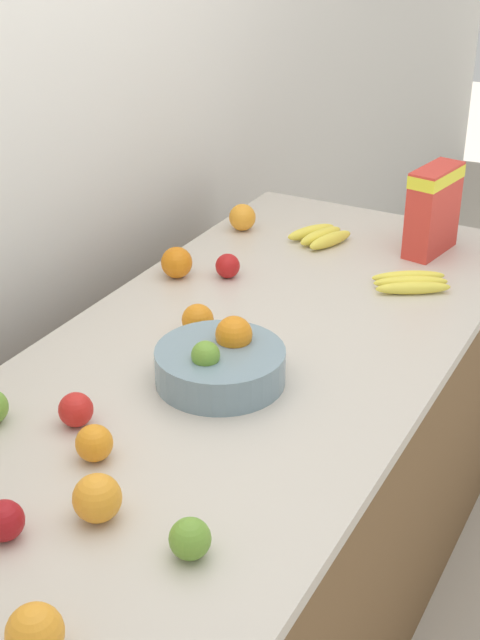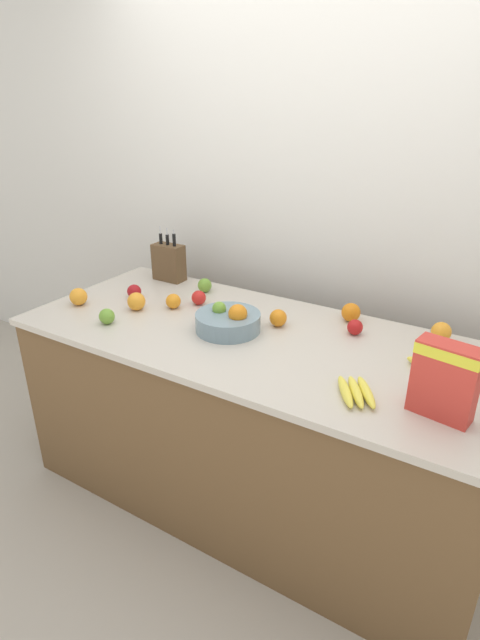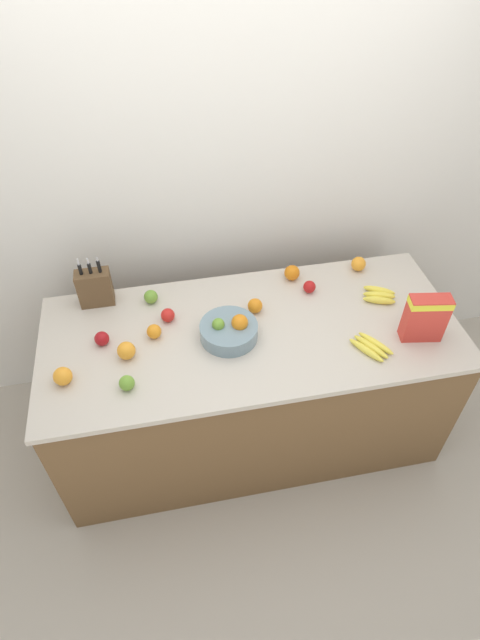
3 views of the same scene
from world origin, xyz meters
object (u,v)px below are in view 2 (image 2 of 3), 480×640
object	(u,v)px
apple_middle	(205,285)
apple_rear	(199,298)
orange_near_bowl	(278,318)
cereal_box	(445,377)
orange_back_center	(136,301)
banana_bunch_right	(356,392)
orange_front_right	(351,312)
fruit_bowl	(228,321)
knife_block	(169,262)
apple_front	(107,316)
orange_front_center	(78,297)
banana_bunch_left	(433,363)
orange_mid_right	(173,301)
orange_mid_left	(441,332)
apple_by_knife_block	(355,327)
apple_leftmost	(134,291)

from	to	relation	value
apple_middle	apple_rear	distance (m)	0.17
apple_middle	orange_near_bowl	world-z (taller)	orange_near_bowl
cereal_box	orange_back_center	world-z (taller)	cereal_box
banana_bunch_right	orange_near_bowl	xyz separation A→B (m)	(-0.49, 0.37, 0.02)
orange_front_right	fruit_bowl	bearing A→B (deg)	-138.32
knife_block	apple_front	distance (m)	0.63
cereal_box	knife_block	bearing A→B (deg)	169.46
apple_front	banana_bunch_right	bearing A→B (deg)	0.65
orange_front_center	orange_front_right	distance (m)	1.30
banana_bunch_left	orange_front_center	distance (m)	1.64
fruit_bowl	orange_near_bowl	world-z (taller)	fruit_bowl
cereal_box	orange_mid_right	xyz separation A→B (m)	(-1.28, 0.25, -0.10)
knife_block	orange_front_right	bearing A→B (deg)	-0.51
orange_near_bowl	orange_mid_left	size ratio (longest dim) A/B	0.94
orange_near_bowl	orange_front_center	world-z (taller)	orange_front_center
orange_near_bowl	orange_front_right	xyz separation A→B (m)	(0.26, 0.22, 0.00)
cereal_box	orange_mid_right	size ratio (longest dim) A/B	3.50
banana_bunch_left	banana_bunch_right	size ratio (longest dim) A/B	0.90
cereal_box	apple_middle	bearing A→B (deg)	167.59
orange_mid_right	orange_mid_left	xyz separation A→B (m)	(1.17, 0.31, 0.01)
fruit_bowl	orange_front_center	distance (m)	0.79
banana_bunch_right	orange_back_center	size ratio (longest dim) A/B	2.55
fruit_bowl	orange_mid_right	bearing A→B (deg)	168.80
orange_near_bowl	orange_mid_right	xyz separation A→B (m)	(-0.52, -0.08, -0.00)
banana_bunch_left	apple_rear	size ratio (longest dim) A/B	2.81
cereal_box	apple_front	distance (m)	1.42
orange_near_bowl	orange_back_center	distance (m)	0.69
banana_bunch_left	orange_back_center	distance (m)	1.34
apple_by_knife_block	orange_mid_left	bearing A→B (deg)	21.54
cereal_box	orange_mid_right	bearing A→B (deg)	178.25
cereal_box	banana_bunch_right	bearing A→B (deg)	-163.59
cereal_box	apple_by_knife_block	world-z (taller)	cereal_box
banana_bunch_right	orange_front_center	world-z (taller)	orange_front_center
cereal_box	apple_rear	xyz separation A→B (m)	(-1.20, 0.35, -0.10)
apple_rear	orange_back_center	distance (m)	0.30
fruit_bowl	apple_by_knife_block	size ratio (longest dim) A/B	4.23
banana_bunch_left	orange_front_right	bearing A→B (deg)	149.42
orange_front_center	orange_front_right	xyz separation A→B (m)	(1.20, 0.51, 0.00)
orange_mid_right	orange_back_center	size ratio (longest dim) A/B	0.84
knife_block	apple_rear	xyz separation A→B (m)	(0.35, -0.21, -0.07)
apple_leftmost	apple_by_knife_block	world-z (taller)	apple_leftmost
orange_mid_right	orange_front_right	distance (m)	0.84
apple_middle	orange_front_right	distance (m)	0.78
orange_near_bowl	orange_back_center	world-z (taller)	orange_back_center
fruit_bowl	banana_bunch_right	size ratio (longest dim) A/B	1.29
orange_back_center	orange_mid_right	bearing A→B (deg)	38.36
orange_mid_right	orange_front_right	size ratio (longest dim) A/B	0.84
orange_mid_left	apple_middle	bearing A→B (deg)	-177.61
knife_block	apple_rear	size ratio (longest dim) A/B	4.16
knife_block	orange_mid_right	xyz separation A→B (m)	(0.27, -0.31, -0.07)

